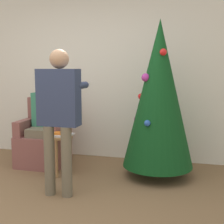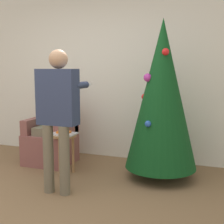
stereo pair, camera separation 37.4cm
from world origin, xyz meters
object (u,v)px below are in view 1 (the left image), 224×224
(person_standing, at_px, (59,108))
(side_stool, at_px, (60,144))
(person_seated, at_px, (43,118))
(christmas_tree, at_px, (159,94))
(armchair, at_px, (44,141))

(person_standing, bearing_deg, side_stool, 114.16)
(person_seated, bearing_deg, side_stool, -39.61)
(person_seated, xyz_separation_m, side_stool, (0.42, -0.35, -0.27))
(christmas_tree, bearing_deg, person_seated, 177.47)
(christmas_tree, xyz_separation_m, person_standing, (-1.01, -0.87, -0.11))
(armchair, height_order, person_seated, person_seated)
(armchair, bearing_deg, person_seated, -90.00)
(side_stool, bearing_deg, person_standing, -65.84)
(christmas_tree, relative_size, person_seated, 1.61)
(side_stool, bearing_deg, person_seated, 140.39)
(person_seated, bearing_deg, christmas_tree, -2.53)
(side_stool, bearing_deg, christmas_tree, 12.08)
(armchair, relative_size, side_stool, 1.83)
(person_standing, bearing_deg, christmas_tree, 40.67)
(christmas_tree, bearing_deg, armchair, 176.64)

